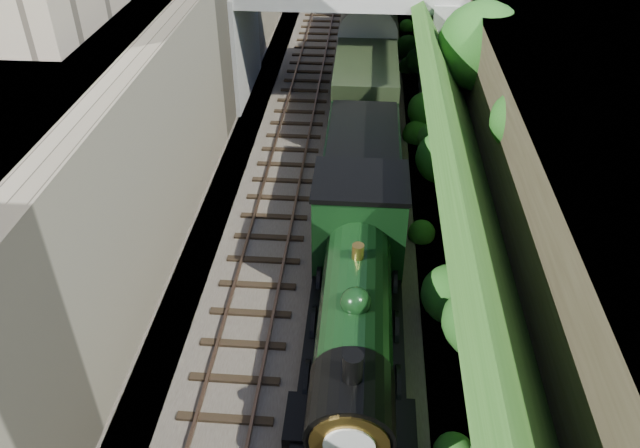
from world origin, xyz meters
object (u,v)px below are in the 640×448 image
(road_bridge, at_px, (363,19))
(tree, at_px, (483,49))
(locomotive, at_px, (356,301))
(tender, at_px, (362,173))

(road_bridge, height_order, tree, road_bridge)
(road_bridge, xyz_separation_m, locomotive, (0.26, -17.82, -2.18))
(tender, bearing_deg, locomotive, -90.00)
(tree, bearing_deg, locomotive, -110.63)
(tree, height_order, tender, tree)
(tree, xyz_separation_m, tender, (-4.71, -5.16, -3.03))
(locomotive, bearing_deg, tree, 69.37)
(road_bridge, relative_size, tree, 2.42)
(locomotive, bearing_deg, road_bridge, 90.82)
(road_bridge, distance_m, tender, 10.74)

